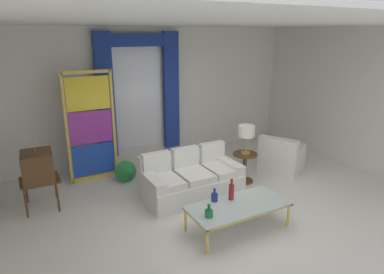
% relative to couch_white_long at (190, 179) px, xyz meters
% --- Properties ---
extents(ground_plane, '(16.00, 16.00, 0.00)m').
position_rel_couch_white_long_xyz_m(ground_plane, '(0.18, -0.75, -0.30)').
color(ground_plane, white).
extents(wall_rear, '(8.00, 0.12, 3.00)m').
position_rel_couch_white_long_xyz_m(wall_rear, '(0.18, 2.31, 1.20)').
color(wall_rear, white).
rests_on(wall_rear, ground).
extents(wall_right, '(0.12, 7.00, 3.00)m').
position_rel_couch_white_long_xyz_m(wall_right, '(3.84, -0.15, 1.20)').
color(wall_right, white).
rests_on(wall_right, ground).
extents(ceiling_slab, '(8.00, 7.60, 0.04)m').
position_rel_couch_white_long_xyz_m(ceiling_slab, '(0.18, 0.05, 2.72)').
color(ceiling_slab, white).
extents(curtained_window, '(2.00, 0.17, 2.70)m').
position_rel_couch_white_long_xyz_m(curtained_window, '(-0.13, 2.14, 1.44)').
color(curtained_window, white).
rests_on(curtained_window, ground).
extents(couch_white_long, '(1.77, 0.94, 0.86)m').
position_rel_couch_white_long_xyz_m(couch_white_long, '(0.00, 0.00, 0.00)').
color(couch_white_long, white).
rests_on(couch_white_long, ground).
extents(coffee_table, '(1.52, 0.72, 0.41)m').
position_rel_couch_white_long_xyz_m(coffee_table, '(0.09, -1.38, 0.07)').
color(coffee_table, silver).
rests_on(coffee_table, ground).
extents(bottle_blue_decanter, '(0.11, 0.11, 0.20)m').
position_rel_couch_white_long_xyz_m(bottle_blue_decanter, '(-0.48, -1.46, 0.17)').
color(bottle_blue_decanter, '#196B3D').
rests_on(bottle_blue_decanter, coffee_table).
extents(bottle_crystal_tall, '(0.10, 0.10, 0.21)m').
position_rel_couch_white_long_xyz_m(bottle_crystal_tall, '(-0.16, -1.11, 0.18)').
color(bottle_crystal_tall, navy).
rests_on(bottle_crystal_tall, coffee_table).
extents(bottle_amber_squat, '(0.08, 0.08, 0.35)m').
position_rel_couch_white_long_xyz_m(bottle_amber_squat, '(0.09, -1.18, 0.25)').
color(bottle_amber_squat, maroon).
rests_on(bottle_amber_squat, coffee_table).
extents(vintage_tv, '(0.62, 0.62, 1.35)m').
position_rel_couch_white_long_xyz_m(vintage_tv, '(-2.45, 0.77, 0.42)').
color(vintage_tv, brown).
rests_on(vintage_tv, ground).
extents(armchair_white, '(1.11, 1.10, 0.80)m').
position_rel_couch_white_long_xyz_m(armchair_white, '(2.24, 0.04, -0.02)').
color(armchair_white, white).
rests_on(armchair_white, ground).
extents(stained_glass_divider, '(0.95, 0.05, 2.20)m').
position_rel_couch_white_long_xyz_m(stained_glass_divider, '(-1.38, 1.50, 0.75)').
color(stained_glass_divider, gold).
rests_on(stained_glass_divider, ground).
extents(peacock_figurine, '(0.44, 0.60, 0.50)m').
position_rel_couch_white_long_xyz_m(peacock_figurine, '(-0.85, 1.01, -0.08)').
color(peacock_figurine, beige).
rests_on(peacock_figurine, ground).
extents(round_side_table, '(0.48, 0.48, 0.59)m').
position_rel_couch_white_long_xyz_m(round_side_table, '(1.22, -0.03, 0.05)').
color(round_side_table, brown).
rests_on(round_side_table, ground).
extents(table_lamp_brass, '(0.32, 0.32, 0.57)m').
position_rel_couch_white_long_xyz_m(table_lamp_brass, '(1.22, -0.03, 0.72)').
color(table_lamp_brass, '#B29338').
rests_on(table_lamp_brass, round_side_table).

